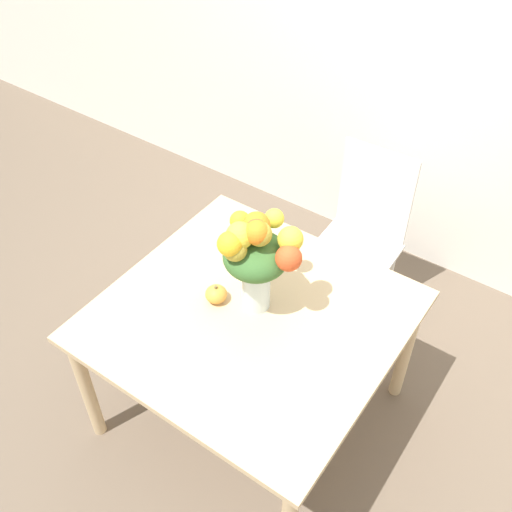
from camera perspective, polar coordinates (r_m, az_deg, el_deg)
The scene contains 6 objects.
ground_plane at distance 3.08m, azimuth -0.44°, elevation -14.42°, with size 12.00×12.00×0.00m, color brown.
wall_back at distance 3.28m, azimuth 16.24°, elevation 19.28°, with size 8.00×0.06×2.70m.
dining_table at distance 2.56m, azimuth -0.51°, elevation -6.78°, with size 1.19×1.14×0.72m.
flower_vase at distance 2.32m, azimuth 0.06°, elevation 0.17°, with size 0.37×0.35×0.48m.
pumpkin at distance 2.52m, azimuth -3.81°, elevation -3.64°, with size 0.09×0.09×0.08m.
dining_chair_near_window at distance 3.23m, azimuth 9.92°, elevation 1.79°, with size 0.43×0.43×0.98m.
Camera 1 is at (0.96, -1.33, 2.60)m, focal length 42.00 mm.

